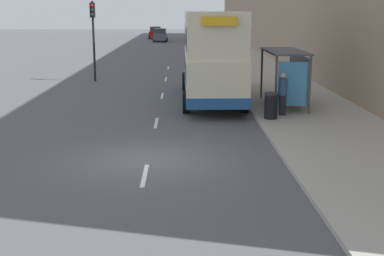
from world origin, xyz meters
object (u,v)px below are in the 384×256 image
object	(u,v)px
car_1	(193,33)
litter_bin	(271,106)
car_2	(155,33)
traffic_light_far_kerb	(93,28)
pedestrian_at_shelter	(293,76)
pedestrian_1	(283,94)
car_0	(160,35)
double_decker_bus_near	(212,54)
bus_shelter	(290,68)

from	to	relation	value
car_1	litter_bin	xyz separation A→B (m)	(1.71, -64.59, -0.20)
car_2	traffic_light_far_kerb	size ratio (longest dim) A/B	0.87
pedestrian_at_shelter	pedestrian_1	world-z (taller)	pedestrian_at_shelter
car_2	pedestrian_at_shelter	distance (m)	58.42
car_0	pedestrian_1	xyz separation A→B (m)	(7.07, -54.96, 0.12)
traffic_light_far_kerb	pedestrian_1	bearing A→B (deg)	-51.23
car_1	double_decker_bus_near	bearing A→B (deg)	-90.35
bus_shelter	car_0	world-z (taller)	bus_shelter
double_decker_bus_near	pedestrian_1	bearing A→B (deg)	-59.01
car_2	pedestrian_at_shelter	size ratio (longest dim) A/B	2.30
double_decker_bus_near	litter_bin	bearing A→B (deg)	-68.21
car_2	pedestrian_1	bearing A→B (deg)	97.38
car_0	pedestrian_1	size ratio (longest dim) A/B	2.62
car_1	car_2	xyz separation A→B (m)	(-5.84, -0.90, 0.04)
bus_shelter	double_decker_bus_near	size ratio (longest dim) A/B	0.41
traffic_light_far_kerb	bus_shelter	bearing A→B (deg)	-44.49
bus_shelter	car_2	xyz separation A→B (m)	(-8.78, 61.05, -0.97)
bus_shelter	pedestrian_at_shelter	size ratio (longest dim) A/B	2.27
bus_shelter	traffic_light_far_kerb	size ratio (longest dim) A/B	0.86
car_0	car_2	xyz separation A→B (m)	(-1.08, 7.99, 0.00)
car_2	pedestrian_at_shelter	bearing A→B (deg)	99.52
bus_shelter	car_0	distance (m)	53.62
bus_shelter	car_0	xyz separation A→B (m)	(-7.70, 53.06, -0.98)
car_0	bus_shelter	bearing A→B (deg)	98.25
pedestrian_at_shelter	litter_bin	bearing A→B (deg)	-109.16
car_2	traffic_light_far_kerb	world-z (taller)	traffic_light_far_kerb
car_0	car_1	world-z (taller)	car_0
car_2	litter_bin	xyz separation A→B (m)	(7.55, -63.69, -0.23)
car_0	car_1	bearing A→B (deg)	-118.17
litter_bin	pedestrian_at_shelter	bearing A→B (deg)	70.84
car_1	pedestrian_at_shelter	distance (m)	58.64
pedestrian_at_shelter	litter_bin	world-z (taller)	pedestrian_at_shelter
bus_shelter	litter_bin	size ratio (longest dim) A/B	4.00
car_1	pedestrian_at_shelter	bearing A→B (deg)	-86.26
car_0	litter_bin	size ratio (longest dim) A/B	4.32
pedestrian_1	car_0	bearing A→B (deg)	97.33
car_2	pedestrian_1	xyz separation A→B (m)	(8.15, -62.95, 0.12)
car_0	double_decker_bus_near	bearing A→B (deg)	94.98
double_decker_bus_near	pedestrian_at_shelter	bearing A→B (deg)	11.94
bus_shelter	double_decker_bus_near	world-z (taller)	double_decker_bus_near
double_decker_bus_near	traffic_light_far_kerb	size ratio (longest dim) A/B	2.10
car_1	car_0	bearing A→B (deg)	-118.17
car_0	pedestrian_at_shelter	bearing A→B (deg)	99.82
car_2	litter_bin	distance (m)	64.13
double_decker_bus_near	car_2	world-z (taller)	double_decker_bus_near
car_1	litter_bin	world-z (taller)	car_1
litter_bin	traffic_light_far_kerb	distance (m)	15.70
car_2	pedestrian_at_shelter	xyz separation A→B (m)	(9.66, -57.61, 0.18)
double_decker_bus_near	bus_shelter	bearing A→B (deg)	-37.76
traffic_light_far_kerb	car_2	bearing A→B (deg)	88.43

